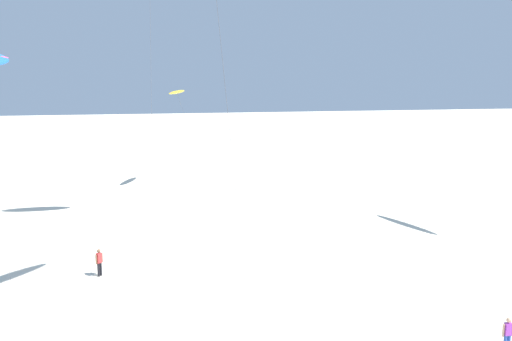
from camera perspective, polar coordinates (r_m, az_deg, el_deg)
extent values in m
cylinder|color=#4C4C51|center=(22.85, -2.99, 6.73)|extent=(1.51, 3.25, 20.70)
cylinder|color=#4C4C51|center=(38.31, -10.69, 6.36)|extent=(0.42, 7.80, 18.54)
ellipsoid|color=yellow|center=(56.58, -8.14, 7.98)|extent=(2.48, 4.58, 0.63)
ellipsoid|color=purple|center=(56.58, -8.14, 8.01)|extent=(1.79, 4.42, 0.33)
cylinder|color=#4C4C51|center=(55.92, -6.43, 3.02)|extent=(3.00, 2.34, 9.56)
cylinder|color=black|center=(33.77, -15.88, -9.78)|extent=(0.14, 0.14, 0.81)
cylinder|color=black|center=(33.87, -15.67, -9.71)|extent=(0.14, 0.14, 0.81)
cube|color=red|center=(33.60, -15.83, -8.64)|extent=(0.35, 0.35, 0.58)
cylinder|color=brown|center=(33.48, -16.10, -8.79)|extent=(0.09, 0.09, 0.56)
cylinder|color=brown|center=(33.74, -15.56, -8.62)|extent=(0.09, 0.09, 0.56)
sphere|color=brown|center=(33.47, -15.87, -7.95)|extent=(0.21, 0.21, 0.21)
cube|color=purple|center=(26.19, 24.49, -14.61)|extent=(0.31, 0.21, 0.53)
cylinder|color=tan|center=(26.09, 24.08, -14.77)|extent=(0.09, 0.09, 0.56)
sphere|color=tan|center=(26.03, 24.56, -13.81)|extent=(0.21, 0.21, 0.21)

